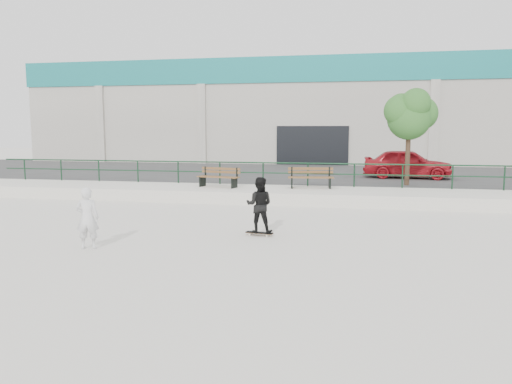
% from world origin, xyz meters
% --- Properties ---
extents(ground, '(120.00, 120.00, 0.00)m').
position_xyz_m(ground, '(0.00, 0.00, 0.00)').
color(ground, beige).
rests_on(ground, ground).
extents(ledge, '(30.00, 3.00, 0.50)m').
position_xyz_m(ledge, '(0.00, 9.50, 0.25)').
color(ledge, beige).
rests_on(ledge, ground).
extents(parking_strip, '(60.00, 14.00, 0.50)m').
position_xyz_m(parking_strip, '(0.00, 18.00, 0.25)').
color(parking_strip, '#343434').
rests_on(parking_strip, ground).
extents(railing, '(28.00, 0.06, 1.03)m').
position_xyz_m(railing, '(-0.00, 10.80, 1.24)').
color(railing, '#143720').
rests_on(railing, ledge).
extents(commercial_building, '(44.20, 16.33, 8.00)m').
position_xyz_m(commercial_building, '(-0.00, 31.99, 4.58)').
color(commercial_building, beige).
rests_on(commercial_building, ground).
extents(bench_left, '(1.92, 0.91, 0.85)m').
position_xyz_m(bench_left, '(-2.73, 9.66, 0.92)').
color(bench_left, brown).
rests_on(bench_left, ledge).
extents(bench_right, '(1.98, 0.82, 0.88)m').
position_xyz_m(bench_right, '(1.19, 10.09, 0.94)').
color(bench_right, brown).
rests_on(bench_right, ledge).
extents(tree, '(2.38, 2.12, 4.24)m').
position_xyz_m(tree, '(5.33, 12.07, 3.67)').
color(tree, brown).
rests_on(tree, parking_strip).
extents(red_car, '(4.52, 2.17, 1.49)m').
position_xyz_m(red_car, '(5.63, 15.40, 1.24)').
color(red_car, '#AB151E').
rests_on(red_car, parking_strip).
extents(skateboard, '(0.80, 0.33, 0.09)m').
position_xyz_m(skateboard, '(0.45, 2.57, 0.07)').
color(skateboard, black).
rests_on(skateboard, ground).
extents(standing_skater, '(0.77, 0.61, 1.57)m').
position_xyz_m(standing_skater, '(0.45, 2.57, 0.88)').
color(standing_skater, black).
rests_on(standing_skater, skateboard).
extents(seated_skater, '(0.65, 0.50, 1.56)m').
position_xyz_m(seated_skater, '(-3.47, 0.19, 0.78)').
color(seated_skater, silver).
rests_on(seated_skater, ground).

